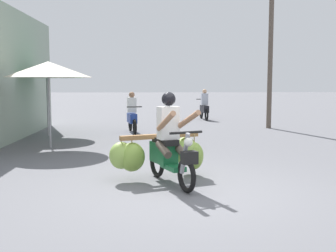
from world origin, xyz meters
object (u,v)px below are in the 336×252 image
Objects in this scene: motorbike_distant_ahead_left at (204,107)px; utility_pole at (271,49)px; motorbike_distant_ahead_right at (132,116)px; market_umbrella_further_along at (48,69)px; market_umbrella_near_shop at (47,72)px; motorbike_main_loaded at (164,150)px.

motorbike_distant_ahead_left is 0.27× the size of utility_pole.
motorbike_distant_ahead_right is at bearing -123.40° from motorbike_distant_ahead_left.
motorbike_distant_ahead_left is at bearing 57.29° from market_umbrella_further_along.
market_umbrella_further_along is 8.43m from utility_pole.
market_umbrella_near_shop is at bearing -165.58° from utility_pole.
utility_pole is (7.11, 4.45, 0.90)m from market_umbrella_further_along.
motorbike_main_loaded is at bearing -100.83° from motorbike_distant_ahead_left.
motorbike_distant_ahead_right is 0.71× the size of market_umbrella_near_shop.
utility_pole is (5.08, 1.18, 2.39)m from motorbike_distant_ahead_right.
motorbike_distant_ahead_right is (-3.10, -4.70, 0.00)m from motorbike_distant_ahead_left.
market_umbrella_near_shop is (-3.51, 6.22, 1.52)m from motorbike_main_loaded.
market_umbrella_further_along is at bearing -121.70° from motorbike_distant_ahead_right.
motorbike_main_loaded is 7.30m from market_umbrella_near_shop.
motorbike_main_loaded reaches higher than motorbike_distant_ahead_right.
motorbike_main_loaded is 11.95m from motorbike_distant_ahead_left.
motorbike_distant_ahead_right is at bearing 17.02° from market_umbrella_near_shop.
utility_pole is (4.23, 8.21, 2.43)m from motorbike_main_loaded.
motorbike_distant_ahead_left is 4.70m from utility_pole.
motorbike_main_loaded is at bearing -83.09° from motorbike_distant_ahead_right.
motorbike_distant_ahead_left is 0.71× the size of market_umbrella_further_along.
motorbike_main_loaded is 1.22× the size of motorbike_distant_ahead_right.
utility_pole reaches higher than market_umbrella_further_along.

